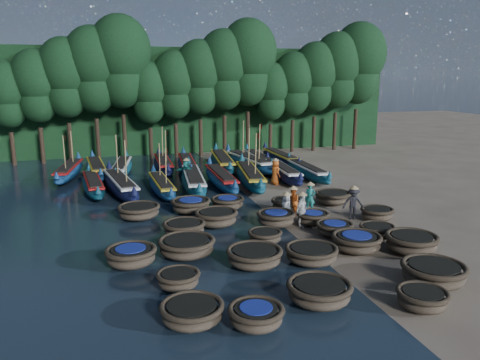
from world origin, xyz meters
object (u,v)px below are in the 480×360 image
object	(u,v)px
coracle_0	(192,312)
long_boat_16	(258,159)
long_boat_5	(221,178)
long_boat_10	(96,168)
long_boat_17	(280,158)
coracle_22	(228,202)
fisherman_1	(310,196)
coracle_6	(254,256)
long_boat_9	(69,171)
coracle_2	(319,292)
long_boat_12	(163,164)
long_boat_3	(162,186)
fisherman_5	(186,172)
coracle_20	(139,211)
coracle_15	(184,229)
fisherman_6	(275,171)
long_boat_11	(122,168)
coracle_13	(335,228)
long_boat_7	(282,172)
coracle_17	(276,218)
fisherman_0	(287,206)
coracle_23	(288,204)
coracle_9	(412,243)
long_boat_1	(93,185)
fisherman_2	(293,201)
coracle_7	(311,254)
long_boat_6	(250,176)
coracle_18	(313,218)
coracle_14	(377,230)
coracle_24	(333,197)
coracle_8	(357,242)
coracle_4	(434,273)
coracle_5	(178,279)
long_boat_4	(193,181)
coracle_16	(216,217)
fisherman_4	(302,209)
long_boat_2	(120,185)
long_boat_13	(187,164)
coracle_21	(191,205)
long_boat_15	(249,162)

from	to	relation	value
coracle_0	long_boat_16	distance (m)	25.95
long_boat_5	long_boat_16	distance (m)	8.10
long_boat_10	long_boat_17	size ratio (longest dim) A/B	0.99
coracle_22	fisherman_1	size ratio (longest dim) A/B	1.19
coracle_6	long_boat_9	bearing A→B (deg)	113.07
coracle_2	long_boat_12	world-z (taller)	long_boat_12
coracle_22	long_boat_3	world-z (taller)	long_boat_3
fisherman_5	coracle_20	bearing A→B (deg)	-69.59
coracle_15	coracle_22	distance (m)	5.11
long_boat_17	fisherman_5	xyz separation A→B (m)	(-8.99, -5.18, 0.38)
fisherman_6	long_boat_11	bearing A→B (deg)	42.24
coracle_13	long_boat_7	distance (m)	12.46
coracle_17	long_boat_5	xyz separation A→B (m)	(-0.61, 9.24, 0.11)
coracle_13	fisherman_0	bearing A→B (deg)	116.28
coracle_2	coracle_6	world-z (taller)	coracle_2
coracle_23	long_boat_9	xyz separation A→B (m)	(-12.42, 12.59, 0.12)
coracle_9	long_boat_1	distance (m)	20.09
coracle_22	coracle_17	bearing A→B (deg)	-66.45
fisherman_2	long_boat_9	bearing A→B (deg)	-127.03
coracle_7	long_boat_3	world-z (taller)	long_boat_3
long_boat_6	long_boat_11	world-z (taller)	long_boat_6
coracle_22	long_boat_9	xyz separation A→B (m)	(-9.25, 11.21, 0.13)
coracle_15	coracle_18	bearing A→B (deg)	0.63
long_boat_10	coracle_2	bearing A→B (deg)	-77.45
long_boat_12	long_boat_1	bearing A→B (deg)	-131.62
coracle_23	long_boat_6	bearing A→B (deg)	91.30
coracle_0	coracle_17	size ratio (longest dim) A/B	1.18
coracle_14	coracle_24	xyz separation A→B (m)	(0.68, 5.88, 0.07)
coracle_8	fisherman_5	bearing A→B (deg)	108.87
coracle_4	long_boat_7	xyz separation A→B (m)	(1.03, 18.08, 0.09)
coracle_5	long_boat_4	xyz separation A→B (m)	(3.27, 14.56, 0.22)
coracle_16	coracle_23	distance (m)	4.71
long_boat_17	fisherman_4	bearing A→B (deg)	-108.04
coracle_17	long_boat_2	bearing A→B (deg)	128.95
long_boat_16	long_boat_17	world-z (taller)	long_boat_17
coracle_9	fisherman_0	distance (m)	6.71
fisherman_0	fisherman_6	distance (m)	8.32
coracle_20	long_boat_9	world-z (taller)	long_boat_9
coracle_4	long_boat_13	xyz separation A→B (m)	(-5.20, 22.84, 0.08)
coracle_21	long_boat_16	world-z (taller)	long_boat_16
long_boat_4	long_boat_6	world-z (taller)	long_boat_6
coracle_15	fisherman_0	distance (m)	5.69
fisherman_2	fisherman_1	bearing A→B (deg)	125.80
coracle_0	fisherman_5	bearing A→B (deg)	80.79
long_boat_13	long_boat_16	distance (m)	6.26
long_boat_15	coracle_4	bearing A→B (deg)	-97.71
coracle_23	fisherman_5	bearing A→B (deg)	118.45
long_boat_2	long_boat_10	world-z (taller)	long_boat_2
long_boat_11	fisherman_6	xyz separation A→B (m)	(10.17, -6.42, 0.42)
long_boat_6	long_boat_13	bearing A→B (deg)	128.65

